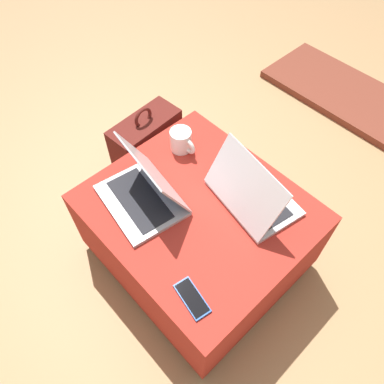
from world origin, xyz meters
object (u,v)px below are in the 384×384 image
object	(u,v)px
laptop_near	(145,191)
coffee_mug	(182,141)
laptop_far	(251,194)
cell_phone	(192,298)
backpack	(147,152)

from	to	relation	value
laptop_near	coffee_mug	world-z (taller)	laptop_near
laptop_far	cell_phone	world-z (taller)	laptop_far
coffee_mug	cell_phone	bearing A→B (deg)	-39.23
laptop_far	backpack	xyz separation A→B (m)	(-0.64, -0.03, -0.26)
laptop_far	laptop_near	bearing A→B (deg)	55.51
laptop_far	coffee_mug	distance (m)	0.39
laptop_near	laptop_far	xyz separation A→B (m)	(0.29, 0.29, -0.00)
cell_phone	backpack	xyz separation A→B (m)	(-0.78, 0.41, -0.22)
laptop_far	coffee_mug	bearing A→B (deg)	11.12
laptop_far	backpack	world-z (taller)	laptop_far
cell_phone	coffee_mug	bearing A→B (deg)	-119.17
laptop_near	coffee_mug	size ratio (longest dim) A/B	2.74
laptop_near	laptop_far	distance (m)	0.41
laptop_far	coffee_mug	world-z (taller)	laptop_far
backpack	laptop_near	bearing A→B (deg)	49.23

